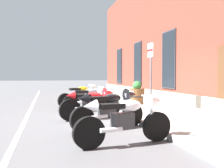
{
  "coord_description": "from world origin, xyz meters",
  "views": [
    {
      "loc": [
        8.08,
        -2.54,
        1.39
      ],
      "look_at": [
        -1.26,
        -0.12,
        1.08
      ],
      "focal_mm": 40.5,
      "sensor_mm": 36.0,
      "label": 1
    }
  ],
  "objects_px": {
    "motorcycle_grey_naked": "(89,99)",
    "barrel_planter": "(137,94)",
    "parking_sign": "(151,68)",
    "motorcycle_white_sport": "(129,117)",
    "motorcycle_red_sport": "(93,102)",
    "motorcycle_black_sport": "(112,107)",
    "motorcycle_yellow_naked": "(81,96)"
  },
  "relations": [
    {
      "from": "parking_sign",
      "to": "barrel_planter",
      "type": "relative_size",
      "value": 2.27
    },
    {
      "from": "motorcycle_yellow_naked",
      "to": "motorcycle_black_sport",
      "type": "bearing_deg",
      "value": 1.94
    },
    {
      "from": "motorcycle_grey_naked",
      "to": "barrel_planter",
      "type": "xyz_separation_m",
      "value": [
        -0.92,
        2.32,
        0.08
      ]
    },
    {
      "from": "motorcycle_yellow_naked",
      "to": "motorcycle_white_sport",
      "type": "bearing_deg",
      "value": 0.99
    },
    {
      "from": "motorcycle_yellow_naked",
      "to": "motorcycle_white_sport",
      "type": "xyz_separation_m",
      "value": [
        6.46,
        0.11,
        0.08
      ]
    },
    {
      "from": "motorcycle_grey_naked",
      "to": "motorcycle_white_sport",
      "type": "height_order",
      "value": "motorcycle_white_sport"
    },
    {
      "from": "motorcycle_white_sport",
      "to": "parking_sign",
      "type": "bearing_deg",
      "value": 149.18
    },
    {
      "from": "motorcycle_yellow_naked",
      "to": "motorcycle_red_sport",
      "type": "bearing_deg",
      "value": -0.82
    },
    {
      "from": "motorcycle_white_sport",
      "to": "motorcycle_yellow_naked",
      "type": "bearing_deg",
      "value": -179.01
    },
    {
      "from": "motorcycle_black_sport",
      "to": "barrel_planter",
      "type": "xyz_separation_m",
      "value": [
        -4.22,
        2.26,
        -0.01
      ]
    },
    {
      "from": "motorcycle_white_sport",
      "to": "parking_sign",
      "type": "xyz_separation_m",
      "value": [
        -2.83,
        1.69,
        1.09
      ]
    },
    {
      "from": "motorcycle_white_sport",
      "to": "barrel_planter",
      "type": "height_order",
      "value": "barrel_planter"
    },
    {
      "from": "motorcycle_grey_naked",
      "to": "motorcycle_white_sport",
      "type": "relative_size",
      "value": 0.95
    },
    {
      "from": "motorcycle_grey_naked",
      "to": "motorcycle_red_sport",
      "type": "distance_m",
      "value": 1.73
    },
    {
      "from": "motorcycle_yellow_naked",
      "to": "motorcycle_red_sport",
      "type": "relative_size",
      "value": 1.0
    },
    {
      "from": "parking_sign",
      "to": "motorcycle_red_sport",
      "type": "bearing_deg",
      "value": -100.02
    },
    {
      "from": "motorcycle_grey_naked",
      "to": "motorcycle_white_sport",
      "type": "distance_m",
      "value": 4.89
    },
    {
      "from": "motorcycle_black_sport",
      "to": "barrel_planter",
      "type": "relative_size",
      "value": 2.05
    },
    {
      "from": "motorcycle_red_sport",
      "to": "parking_sign",
      "type": "height_order",
      "value": "parking_sign"
    },
    {
      "from": "motorcycle_yellow_naked",
      "to": "motorcycle_black_sport",
      "type": "xyz_separation_m",
      "value": [
        4.87,
        0.16,
        0.08
      ]
    },
    {
      "from": "motorcycle_yellow_naked",
      "to": "motorcycle_grey_naked",
      "type": "xyz_separation_m",
      "value": [
        1.57,
        0.1,
        -0.0
      ]
    },
    {
      "from": "motorcycle_yellow_naked",
      "to": "motorcycle_white_sport",
      "type": "height_order",
      "value": "motorcycle_white_sport"
    },
    {
      "from": "motorcycle_grey_naked",
      "to": "barrel_planter",
      "type": "distance_m",
      "value": 2.5
    },
    {
      "from": "motorcycle_black_sport",
      "to": "barrel_planter",
      "type": "height_order",
      "value": "barrel_planter"
    },
    {
      "from": "motorcycle_white_sport",
      "to": "motorcycle_red_sport",
      "type": "bearing_deg",
      "value": -177.12
    },
    {
      "from": "motorcycle_yellow_naked",
      "to": "motorcycle_black_sport",
      "type": "relative_size",
      "value": 0.98
    },
    {
      "from": "motorcycle_black_sport",
      "to": "parking_sign",
      "type": "distance_m",
      "value": 2.32
    },
    {
      "from": "parking_sign",
      "to": "barrel_planter",
      "type": "xyz_separation_m",
      "value": [
        -2.97,
        0.62,
        -1.09
      ]
    },
    {
      "from": "motorcycle_black_sport",
      "to": "motorcycle_white_sport",
      "type": "bearing_deg",
      "value": -1.91
    },
    {
      "from": "motorcycle_grey_naked",
      "to": "motorcycle_red_sport",
      "type": "height_order",
      "value": "motorcycle_red_sport"
    },
    {
      "from": "motorcycle_grey_naked",
      "to": "parking_sign",
      "type": "xyz_separation_m",
      "value": [
        2.05,
        1.7,
        1.17
      ]
    },
    {
      "from": "motorcycle_red_sport",
      "to": "motorcycle_black_sport",
      "type": "relative_size",
      "value": 0.98
    }
  ]
}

